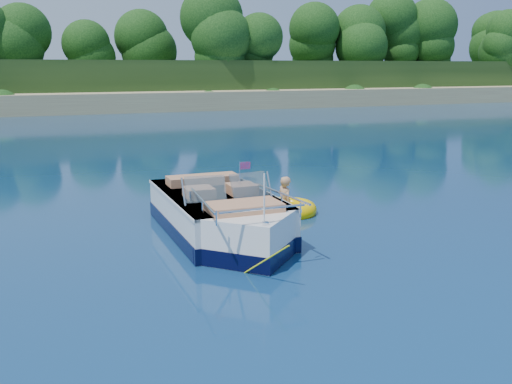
# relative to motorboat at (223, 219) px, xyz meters

# --- Properties ---
(ground) EXTENTS (160.00, 160.00, 0.00)m
(ground) POSITION_rel_motorboat_xyz_m (2.07, -1.13, -0.38)
(ground) COLOR #092343
(ground) RESTS_ON ground
(shoreline) EXTENTS (170.00, 59.00, 6.00)m
(shoreline) POSITION_rel_motorboat_xyz_m (2.07, 62.64, 0.60)
(shoreline) COLOR #9A8459
(shoreline) RESTS_ON ground
(treeline) EXTENTS (150.00, 7.12, 8.19)m
(treeline) POSITION_rel_motorboat_xyz_m (2.11, 39.88, 5.17)
(treeline) COLOR black
(treeline) RESTS_ON ground
(motorboat) EXTENTS (2.11, 5.90, 1.97)m
(motorboat) POSITION_rel_motorboat_xyz_m (0.00, 0.00, 0.00)
(motorboat) COLOR white
(motorboat) RESTS_ON ground
(tow_tube) EXTENTS (1.62, 1.62, 0.38)m
(tow_tube) POSITION_rel_motorboat_xyz_m (2.06, 1.28, -0.28)
(tow_tube) COLOR #FFC600
(tow_tube) RESTS_ON ground
(boy) EXTENTS (0.41, 0.78, 1.47)m
(boy) POSITION_rel_motorboat_xyz_m (2.00, 1.32, -0.38)
(boy) COLOR tan
(boy) RESTS_ON ground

